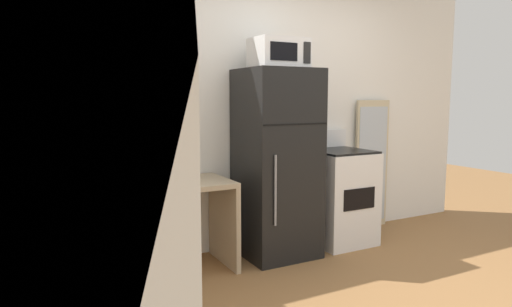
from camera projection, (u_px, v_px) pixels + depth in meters
The scene contains 10 objects.
wall_back_white at pixel (271, 111), 4.36m from camera, with size 5.00×0.10×2.60m, color white.
wall_left_brick at pixel (15, 128), 1.85m from camera, with size 0.10×4.00×2.60m, color silver.
desk at pixel (158, 211), 3.55m from camera, with size 1.18×0.59×0.75m.
desk_lamp at pixel (122, 155), 3.41m from camera, with size 0.14×0.12×0.35m.
paper_towel_roll at pixel (165, 169), 3.50m from camera, with size 0.11×0.11×0.24m, color white.
spray_bottle at pixel (175, 167), 3.74m from camera, with size 0.06×0.06×0.25m.
refrigerator at pixel (277, 164), 4.01m from camera, with size 0.64×0.65×1.68m.
microwave at pixel (279, 53), 3.87m from camera, with size 0.46×0.35×0.26m.
oven_range at pixel (338, 196), 4.40m from camera, with size 0.57×0.61×1.10m.
leaning_mirror at pixel (371, 164), 4.90m from camera, with size 0.44×0.03×1.40m.
Camera 1 is at (-2.19, -2.10, 1.42)m, focal length 31.35 mm.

